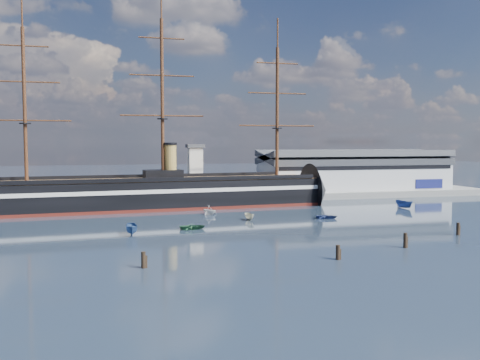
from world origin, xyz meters
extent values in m
plane|color=#1D2C3F|center=(0.00, 40.00, 0.00)|extent=(600.00, 600.00, 0.00)
cube|color=slate|center=(10.00, 76.00, 0.00)|extent=(180.00, 18.00, 2.00)
cube|color=#B7BABC|center=(58.00, 80.00, 7.00)|extent=(62.00, 20.00, 10.00)
cube|color=#3F4247|center=(58.00, 80.00, 12.60)|extent=(63.00, 21.00, 2.00)
cube|color=silver|center=(3.00, 73.00, 9.00)|extent=(4.00, 4.00, 14.00)
cube|color=#3F4247|center=(3.00, 73.00, 16.50)|extent=(5.00, 5.00, 1.00)
cube|color=black|center=(-10.03, 60.00, 4.00)|extent=(88.86, 21.73, 7.00)
cube|color=silver|center=(-10.03, 60.00, 5.20)|extent=(90.87, 22.10, 1.00)
cube|color=#511911|center=(-10.03, 60.00, 0.35)|extent=(90.87, 22.06, 0.90)
cone|color=black|center=(36.47, 60.00, 3.70)|extent=(12.00, 16.37, 15.68)
cube|color=brown|center=(-10.03, 60.00, 7.60)|extent=(88.77, 20.45, 0.40)
cube|color=black|center=(-8.03, 60.00, 9.00)|extent=(10.37, 6.64, 2.50)
cylinder|color=#A88A40|center=(-6.03, 60.00, 12.50)|extent=(3.20, 3.20, 9.00)
cylinder|color=#381E0F|center=(-42.03, 60.00, 26.80)|extent=(0.90, 0.90, 38.00)
cylinder|color=#381E0F|center=(-8.03, 60.00, 28.80)|extent=(0.90, 0.90, 42.00)
cylinder|color=#381E0F|center=(23.97, 60.00, 25.80)|extent=(0.90, 0.90, 36.00)
imported|color=#2F4D7F|center=(-18.78, 19.82, 0.00)|extent=(6.82, 2.75, 2.69)
imported|color=#235233|center=(-6.47, 23.63, 0.00)|extent=(1.34, 3.28, 1.52)
imported|color=beige|center=(8.14, 32.76, 0.00)|extent=(4.98, 1.90, 1.98)
imported|color=silver|center=(1.29, 44.34, 0.00)|extent=(7.35, 6.17, 2.51)
imported|color=navy|center=(26.00, 30.62, 0.00)|extent=(2.37, 3.36, 1.46)
imported|color=navy|center=(53.98, 42.88, 0.00)|extent=(7.25, 3.86, 2.75)
cylinder|color=black|center=(-18.92, -7.49, 0.00)|extent=(0.64, 0.64, 3.03)
cylinder|color=black|center=(9.78, -9.66, 0.00)|extent=(0.64, 0.64, 2.93)
cylinder|color=black|center=(24.58, -4.28, 0.00)|extent=(0.64, 0.64, 3.19)
cylinder|color=black|center=(41.07, 3.94, 0.00)|extent=(0.64, 0.64, 3.08)
camera|label=1|loc=(-24.94, -82.34, 17.69)|focal=40.00mm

